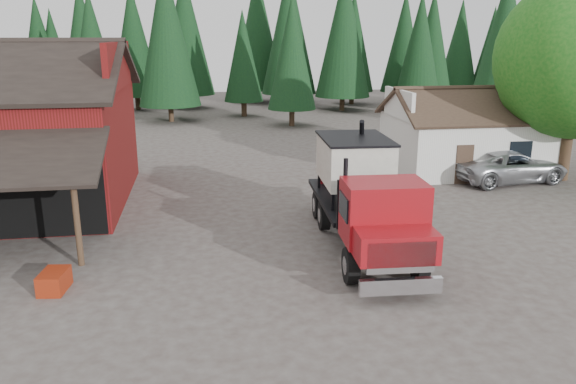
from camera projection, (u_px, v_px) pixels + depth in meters
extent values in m
plane|color=#443A35|center=(258.00, 280.00, 17.26)|extent=(120.00, 120.00, 0.00)
cube|color=maroon|center=(118.00, 66.00, 24.40)|extent=(0.25, 7.00, 2.00)
cylinder|color=#382619|center=(77.00, 225.00, 18.03)|extent=(0.20, 0.20, 2.80)
cube|color=silver|center=(466.00, 143.00, 31.17)|extent=(8.00, 6.00, 3.00)
cube|color=#38281E|center=(483.00, 105.00, 29.13)|extent=(8.60, 3.42, 1.80)
cube|color=#38281E|center=(457.00, 99.00, 31.99)|extent=(8.60, 3.42, 1.80)
cube|color=silver|center=(399.00, 104.00, 29.96)|extent=(0.20, 4.20, 1.50)
cube|color=silver|center=(537.00, 101.00, 31.16)|extent=(0.20, 4.20, 1.50)
cube|color=#38281E|center=(464.00, 165.00, 28.21)|extent=(0.90, 0.06, 2.00)
cube|color=black|center=(521.00, 151.00, 28.49)|extent=(1.20, 0.06, 1.00)
cylinder|color=#382619|center=(565.00, 149.00, 28.89)|extent=(0.60, 0.60, 3.20)
sphere|color=#145915|center=(543.00, 81.00, 28.55)|extent=(4.40, 4.40, 4.40)
cylinder|color=#382619|center=(292.00, 116.00, 46.47)|extent=(0.44, 0.44, 1.60)
cone|color=black|center=(292.00, 53.00, 45.10)|extent=(3.96, 3.96, 9.00)
cylinder|color=#382619|center=(496.00, 119.00, 45.07)|extent=(0.44, 0.44, 1.60)
cone|color=black|center=(504.00, 40.00, 43.43)|extent=(4.84, 4.84, 11.00)
cylinder|color=#382619|center=(171.00, 112.00, 48.78)|extent=(0.44, 0.44, 1.60)
cone|color=black|center=(167.00, 34.00, 47.00)|extent=(5.28, 5.28, 12.00)
cylinder|color=black|center=(351.00, 265.00, 16.96)|extent=(0.42, 1.14, 1.12)
cylinder|color=black|center=(419.00, 263.00, 17.17)|extent=(0.42, 1.14, 1.12)
cylinder|color=black|center=(324.00, 215.00, 21.65)|extent=(0.42, 1.14, 1.12)
cylinder|color=black|center=(378.00, 214.00, 21.87)|extent=(0.42, 1.14, 1.12)
cylinder|color=black|center=(318.00, 205.00, 23.02)|extent=(0.42, 1.14, 1.12)
cylinder|color=black|center=(369.00, 203.00, 23.23)|extent=(0.42, 1.14, 1.12)
cube|color=black|center=(361.00, 218.00, 20.08)|extent=(1.59, 8.83, 0.41)
cube|color=silver|center=(401.00, 286.00, 15.55)|extent=(2.35, 0.31, 0.46)
cube|color=silver|center=(401.00, 257.00, 15.43)|extent=(1.94, 0.20, 0.92)
cube|color=maroon|center=(395.00, 244.00, 15.97)|extent=(2.36, 1.45, 0.87)
cube|color=maroon|center=(384.00, 212.00, 17.09)|extent=(2.54, 1.86, 1.89)
cube|color=black|center=(392.00, 210.00, 16.23)|extent=(2.15, 0.20, 0.92)
cylinder|color=black|center=(345.00, 187.00, 17.72)|extent=(0.15, 0.15, 1.84)
cube|color=black|center=(375.00, 203.00, 18.08)|extent=(2.50, 0.26, 1.63)
cube|color=black|center=(353.00, 199.00, 21.38)|extent=(2.91, 6.05, 0.16)
cube|color=beige|center=(354.00, 160.00, 20.97)|extent=(2.52, 3.49, 1.63)
cone|color=beige|center=(353.00, 187.00, 21.25)|extent=(2.36, 2.36, 0.71)
cube|color=black|center=(355.00, 138.00, 20.74)|extent=(2.63, 3.60, 0.08)
cylinder|color=black|center=(361.00, 155.00, 22.43)|extent=(0.87, 2.20, 3.12)
cube|color=maroon|center=(326.00, 177.00, 23.59)|extent=(0.66, 0.85, 0.46)
cylinder|color=silver|center=(412.00, 240.00, 18.18)|extent=(0.63, 1.05, 0.57)
imported|color=#AAACB2|center=(510.00, 166.00, 28.65)|extent=(6.22, 3.46, 1.64)
cube|color=maroon|center=(54.00, 281.00, 16.50)|extent=(0.83, 1.18, 0.60)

